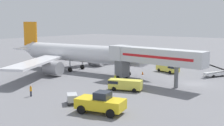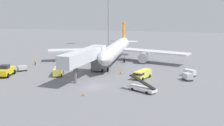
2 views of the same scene
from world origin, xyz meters
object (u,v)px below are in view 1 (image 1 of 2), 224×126
service_van_outer_right (124,84)px  jet_bridge (150,57)px  service_van_near_right (168,68)px  belt_loader_truck (217,73)px  baggage_cart_far_left (72,98)px  ground_crew_worker_midground (31,90)px  baggage_cart_outer_left (182,63)px  ground_crew_worker_foreground (115,79)px  airplane_at_gate (77,54)px  pushback_tug (101,103)px  baggage_cart_mid_center (167,61)px  safety_cone_alpha (143,73)px

service_van_outer_right → jet_bridge: bearing=-4.2°
service_van_near_right → jet_bridge: bearing=-169.7°
jet_bridge → belt_loader_truck: size_ratio=3.28×
baggage_cart_far_left → ground_crew_worker_midground: (-0.94, 7.77, 0.15)m
baggage_cart_outer_left → ground_crew_worker_foreground: 26.82m
ground_crew_worker_foreground → ground_crew_worker_midground: bearing=160.8°
service_van_outer_right → baggage_cart_far_left: bearing=172.3°
service_van_outer_right → baggage_cart_far_left: 10.82m
airplane_at_gate → baggage_cart_far_left: (-20.10, -17.98, -3.15)m
airplane_at_gate → jet_bridge: size_ratio=2.21×
pushback_tug → belt_loader_truck: 33.33m
ground_crew_worker_midground → ground_crew_worker_foreground: bearing=-19.2°
service_van_near_right → baggage_cart_far_left: service_van_near_right is taller
service_van_near_right → baggage_cart_mid_center: bearing=26.8°
airplane_at_gate → baggage_cart_mid_center: (20.87, -12.43, -3.05)m
baggage_cart_outer_left → ground_crew_worker_foreground: size_ratio=1.60×
pushback_tug → baggage_cart_mid_center: 43.26m
airplane_at_gate → baggage_cart_far_left: 27.15m
baggage_cart_far_left → baggage_cart_outer_left: (40.54, 1.32, 0.12)m
service_van_near_right → service_van_outer_right: bearing=-174.9°
airplane_at_gate → ground_crew_worker_foreground: bearing=-112.5°
service_van_near_right → baggage_cart_mid_center: (10.37, 5.23, -0.21)m
ground_crew_worker_midground → service_van_outer_right: bearing=-38.3°
service_van_near_right → safety_cone_alpha: size_ratio=7.83×
safety_cone_alpha → airplane_at_gate: bearing=108.2°
airplane_at_gate → safety_cone_alpha: airplane_at_gate is taller
baggage_cart_outer_left → airplane_at_gate: bearing=140.8°
belt_loader_truck → ground_crew_worker_foreground: (-18.53, 12.49, 0.20)m
baggage_cart_mid_center → ground_crew_worker_midground: size_ratio=1.74×
jet_bridge → ground_crew_worker_midground: size_ratio=11.08×
pushback_tug → baggage_cart_outer_left: pushback_tug is taller
pushback_tug → ground_crew_worker_foreground: 16.79m
airplane_at_gate → ground_crew_worker_foreground: size_ratio=23.92×
pushback_tug → ground_crew_worker_midground: size_ratio=3.76×
baggage_cart_mid_center → ground_crew_worker_foreground: size_ratio=1.69×
service_van_near_right → baggage_cart_far_left: bearing=-179.4°
service_van_outer_right → ground_crew_worker_foreground: 5.10m
baggage_cart_far_left → service_van_near_right: bearing=0.6°
airplane_at_gate → pushback_tug: 31.71m
baggage_cart_mid_center → ground_crew_worker_foreground: (-27.22, -2.90, 0.08)m
airplane_at_gate → ground_crew_worker_midground: airplane_at_gate is taller
jet_bridge → service_van_outer_right: jet_bridge is taller
service_van_near_right → service_van_outer_right: size_ratio=1.02×
service_van_near_right → service_van_outer_right: (-19.88, -1.76, -0.02)m
jet_bridge → baggage_cart_mid_center: (22.97, 7.53, -4.01)m
baggage_cart_mid_center → baggage_cart_outer_left: 4.25m
jet_bridge → baggage_cart_far_left: jet_bridge is taller
service_van_outer_right → ground_crew_worker_foreground: (3.03, 4.09, -0.11)m
ground_crew_worker_foreground → service_van_near_right: bearing=-7.9°
pushback_tug → belt_loader_truck: belt_loader_truck is taller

